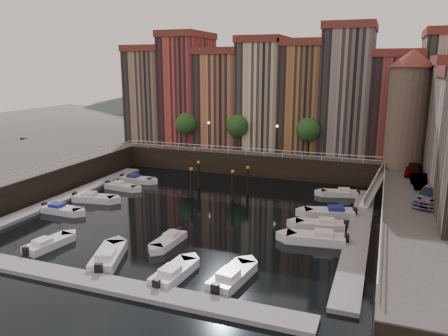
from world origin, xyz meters
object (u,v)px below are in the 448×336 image
at_px(boat_left_1, 61,210).
at_px(car_a, 413,170).
at_px(boat_left_3, 121,187).
at_px(car_c, 431,196).
at_px(gangway, 375,185).
at_px(car_b, 420,182).
at_px(boat_left_2, 93,198).
at_px(corner_tower, 408,108).
at_px(mooring_pilings, 217,181).

distance_m(boat_left_1, car_a, 38.31).
distance_m(boat_left_3, car_c, 34.75).
xyz_separation_m(boat_left_1, car_c, (35.26, 6.30, 3.43)).
bearing_deg(gangway, boat_left_3, -168.95).
height_order(gangway, car_b, car_b).
relative_size(gangway, car_a, 2.08).
relative_size(gangway, boat_left_2, 1.64).
xyz_separation_m(corner_tower, boat_left_3, (-32.41, -10.26, -9.85)).
relative_size(corner_tower, car_c, 2.56).
bearing_deg(boat_left_1, car_c, 10.73).
bearing_deg(mooring_pilings, boat_left_1, -137.49).
relative_size(boat_left_3, car_b, 1.13).
bearing_deg(boat_left_1, corner_tower, 31.73).
bearing_deg(corner_tower, car_b, -80.23).
distance_m(boat_left_1, car_c, 35.98).
height_order(boat_left_1, car_b, car_b).
relative_size(boat_left_1, car_c, 0.86).
distance_m(corner_tower, car_a, 7.36).
bearing_deg(corner_tower, car_c, -81.79).
bearing_deg(car_b, corner_tower, 93.94).
height_order(boat_left_2, car_b, car_b).
distance_m(mooring_pilings, boat_left_1, 17.53).
xyz_separation_m(gangway, boat_left_3, (-29.51, -5.76, -1.57)).
relative_size(corner_tower, boat_left_2, 2.72).
bearing_deg(boat_left_3, boat_left_1, -90.94).
bearing_deg(car_c, boat_left_3, -168.64).
height_order(boat_left_3, car_c, car_c).
xyz_separation_m(boat_left_2, car_a, (33.55, 12.31, 3.30)).
relative_size(car_b, car_c, 0.74).
relative_size(gangway, car_c, 1.54).
distance_m(corner_tower, mooring_pilings, 23.61).
distance_m(corner_tower, boat_left_1, 40.09).
bearing_deg(car_a, gangway, -155.82).
bearing_deg(boat_left_1, car_b, 19.45).
relative_size(boat_left_2, car_c, 0.94).
height_order(car_b, car_c, car_c).
bearing_deg(boat_left_2, corner_tower, 17.28).
xyz_separation_m(corner_tower, car_c, (1.99, -13.80, -6.41)).
relative_size(corner_tower, boat_left_1, 2.98).
bearing_deg(boat_left_2, gangway, 12.20).
height_order(corner_tower, car_c, corner_tower).
distance_m(gangway, car_c, 10.67).
height_order(gangway, car_a, car_a).
distance_m(gangway, car_b, 5.98).
bearing_deg(corner_tower, boat_left_2, -154.42).
distance_m(car_b, car_c, 5.58).
distance_m(boat_left_1, boat_left_2, 4.56).
bearing_deg(car_a, boat_left_1, -147.18).
xyz_separation_m(boat_left_1, boat_left_2, (0.70, 4.51, 0.03)).
bearing_deg(gangway, boat_left_1, -152.82).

